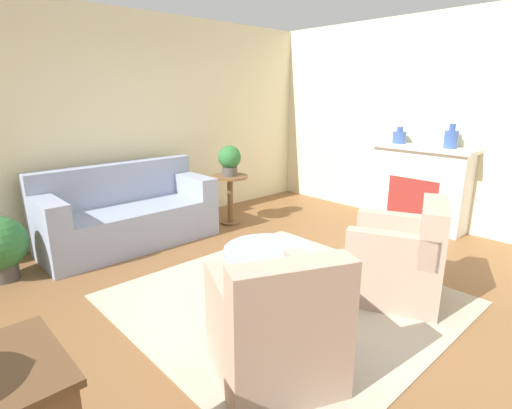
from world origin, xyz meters
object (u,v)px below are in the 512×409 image
object	(u,v)px
ottoman_table	(268,263)
potted_plant_on_side_table	(230,159)
vase_mantel_near	(399,137)
vase_mantel_far	(451,139)
armchair_right	(400,260)
side_table	(230,192)
armchair_left	(276,329)
couch	(128,216)

from	to	relation	value
ottoman_table	potted_plant_on_side_table	world-z (taller)	potted_plant_on_side_table
potted_plant_on_side_table	vase_mantel_near	bearing A→B (deg)	-39.23
vase_mantel_near	vase_mantel_far	distance (m)	0.69
armchair_right	side_table	distance (m)	2.69
armchair_left	potted_plant_on_side_table	xyz separation A→B (m)	(1.81, 2.67, 0.56)
armchair_left	ottoman_table	xyz separation A→B (m)	(0.82, 0.90, -0.09)
armchair_left	couch	bearing A→B (deg)	82.08
ottoman_table	side_table	bearing A→B (deg)	60.81
side_table	vase_mantel_near	xyz separation A→B (m)	(1.82, -1.48, 0.74)
armchair_left	vase_mantel_near	distance (m)	3.91
armchair_right	vase_mantel_near	distance (m)	2.52
couch	potted_plant_on_side_table	xyz separation A→B (m)	(1.40, -0.25, 0.57)
potted_plant_on_side_table	ottoman_table	bearing A→B (deg)	-119.19
couch	potted_plant_on_side_table	world-z (taller)	potted_plant_on_side_table
armchair_right	vase_mantel_near	size ratio (longest dim) A/B	4.45
ottoman_table	couch	bearing A→B (deg)	101.56
armchair_left	armchair_right	distance (m)	1.57
potted_plant_on_side_table	side_table	bearing A→B (deg)	-45.00
couch	armchair_right	distance (m)	3.15
vase_mantel_far	armchair_right	bearing A→B (deg)	-166.29
armchair_right	ottoman_table	size ratio (longest dim) A/B	1.20
armchair_right	ottoman_table	world-z (taller)	armchair_right
armchair_left	side_table	size ratio (longest dim) A/B	1.44
potted_plant_on_side_table	couch	bearing A→B (deg)	169.91
armchair_right	potted_plant_on_side_table	distance (m)	2.74
ottoman_table	vase_mantel_near	distance (m)	2.97
couch	armchair_right	size ratio (longest dim) A/B	2.05
armchair_left	ottoman_table	world-z (taller)	armchair_left
side_table	couch	bearing A→B (deg)	169.91
armchair_left	vase_mantel_far	xyz separation A→B (m)	(3.62, 0.50, 0.88)
vase_mantel_far	side_table	bearing A→B (deg)	129.88
couch	vase_mantel_near	world-z (taller)	vase_mantel_near
vase_mantel_far	vase_mantel_near	bearing A→B (deg)	90.00
ottoman_table	potted_plant_on_side_table	size ratio (longest dim) A/B	2.01
couch	ottoman_table	distance (m)	2.06
armchair_left	side_table	world-z (taller)	armchair_left
couch	vase_mantel_far	size ratio (longest dim) A/B	6.66
armchair_right	vase_mantel_far	bearing A→B (deg)	13.71
armchair_left	ottoman_table	distance (m)	1.22
armchair_right	potted_plant_on_side_table	world-z (taller)	potted_plant_on_side_table
ottoman_table	armchair_right	bearing A→B (deg)	-50.16
vase_mantel_near	armchair_right	bearing A→B (deg)	-149.85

